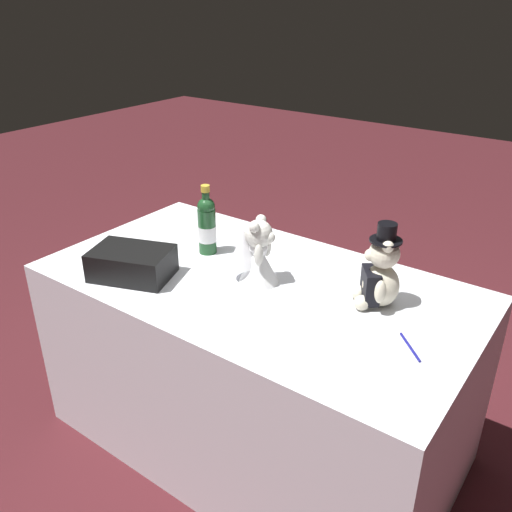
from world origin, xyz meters
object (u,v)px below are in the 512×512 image
object	(u,v)px
teddy_bear_groom	(379,274)
signing_pen	(409,346)
teddy_bear_bride	(254,253)
gift_case_black	(132,263)
champagne_bottle	(207,225)

from	to	relation	value
teddy_bear_groom	signing_pen	bearing A→B (deg)	-42.08
teddy_bear_bride	gift_case_black	bearing A→B (deg)	-148.69
signing_pen	gift_case_black	world-z (taller)	gift_case_black
gift_case_black	teddy_bear_bride	bearing A→B (deg)	31.31
teddy_bear_groom	champagne_bottle	size ratio (longest dim) A/B	1.04
champagne_bottle	gift_case_black	size ratio (longest dim) A/B	0.85
gift_case_black	champagne_bottle	bearing A→B (deg)	74.50
teddy_bear_groom	champagne_bottle	bearing A→B (deg)	-178.11
champagne_bottle	gift_case_black	bearing A→B (deg)	-105.50
teddy_bear_groom	teddy_bear_bride	bearing A→B (deg)	-165.57
teddy_bear_bride	signing_pen	world-z (taller)	teddy_bear_bride
teddy_bear_bride	champagne_bottle	world-z (taller)	champagne_bottle
teddy_bear_bride	gift_case_black	xyz separation A→B (m)	(-0.39, -0.24, -0.06)
teddy_bear_groom	gift_case_black	distance (m)	0.89
teddy_bear_groom	teddy_bear_bride	xyz separation A→B (m)	(-0.43, -0.11, -0.00)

